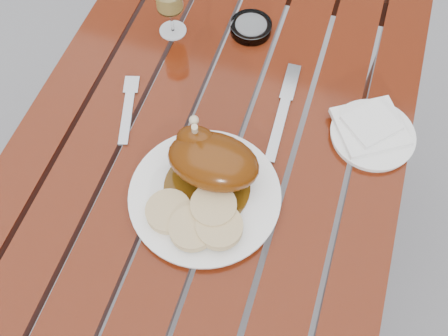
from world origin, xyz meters
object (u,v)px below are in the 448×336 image
at_px(table, 217,203).
at_px(ashtray, 251,27).
at_px(dinner_plate, 205,196).
at_px(side_plate, 372,135).
at_px(wine_glass, 170,7).

bearing_deg(table, ashtray, 90.93).
bearing_deg(dinner_plate, side_plate, 40.03).
height_order(wine_glass, side_plate, wine_glass).
relative_size(dinner_plate, wine_glass, 1.96).
height_order(dinner_plate, wine_glass, wine_glass).
bearing_deg(side_plate, dinner_plate, -139.97).
bearing_deg(wine_glass, ashtray, 17.47).
xyz_separation_m(wine_glass, ashtray, (0.18, 0.06, -0.06)).
height_order(table, dinner_plate, dinner_plate).
distance_m(dinner_plate, ashtray, 0.45).
height_order(dinner_plate, side_plate, dinner_plate).
xyz_separation_m(side_plate, ashtray, (-0.33, 0.21, 0.01)).
bearing_deg(ashtray, dinner_plate, -85.20).
xyz_separation_m(table, ashtray, (-0.00, 0.29, 0.39)).
bearing_deg(dinner_plate, table, 101.53).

